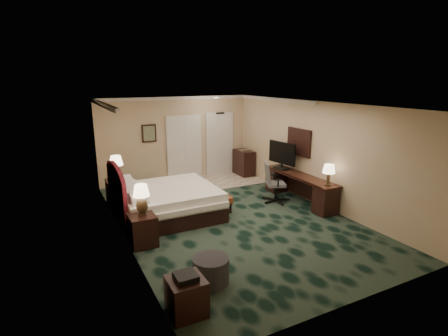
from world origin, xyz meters
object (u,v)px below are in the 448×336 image
lamp_near (142,200)px  tv (282,156)px  lamp_far (116,168)px  nightstand_near (143,230)px  minibar (244,163)px  desk (299,188)px  side_table (186,296)px  bed (168,202)px  ottoman (211,270)px  bed_bench (215,200)px  nightstand_far (117,192)px  desk_chair (276,182)px

lamp_near → tv: 4.56m
lamp_far → lamp_near: bearing=-90.0°
tv → lamp_far: bearing=155.4°
nightstand_near → minibar: bearing=39.3°
nightstand_near → tv: size_ratio=0.63×
desk → tv: size_ratio=2.55×
side_table → tv: 5.85m
lamp_near → lamp_far: size_ratio=0.93×
lamp_near → side_table: 2.53m
lamp_near → bed: bearing=52.3°
lamp_far → ottoman: lamp_far is taller
lamp_far → bed_bench: size_ratio=0.53×
tv → bed: bearing=174.8°
bed → minibar: size_ratio=2.58×
desk → tv: 1.07m
nightstand_near → nightstand_far: bearing=89.9°
nightstand_near → desk: desk is taller
lamp_near → desk_chair: 3.95m
nightstand_near → desk: bearing=8.0°
lamp_far → bed_bench: 2.73m
bed_bench → desk_chair: bearing=-8.2°
bed → nightstand_near: 1.54m
side_table → nightstand_far: bearing=90.1°
side_table → desk_chair: size_ratio=0.51×
bed → desk: (3.49, -0.59, 0.02)m
bed → side_table: bed is taller
lamp_near → desk: bearing=7.6°
bed_bench → lamp_near: bearing=-148.6°
desk → desk_chair: size_ratio=2.38×
side_table → desk: size_ratio=0.21×
lamp_near → desk: (4.40, 0.59, -0.57)m
lamp_far → ottoman: bearing=-82.1°
lamp_near → side_table: bearing=-90.4°
nightstand_near → minibar: size_ratio=0.73×
lamp_far → minibar: 4.56m
nightstand_near → lamp_near: (0.03, 0.03, 0.62)m
lamp_near → ottoman: 2.11m
desk → desk_chair: 0.65m
bed → desk_chair: size_ratio=2.07×
bed_bench → tv: bearing=6.8°
nightstand_far → desk_chair: size_ratio=0.59×
bed → lamp_near: 1.61m
bed → ottoman: bearing=-95.4°
nightstand_near → lamp_far: bearing=89.4°
bed → desk_chair: 2.94m
lamp_far → bed: bearing=-58.1°
nightstand_far → ottoman: size_ratio=1.05×
nightstand_far → desk_chair: 4.27m
lamp_near → desk: size_ratio=0.24×
nightstand_far → ottoman: 4.61m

